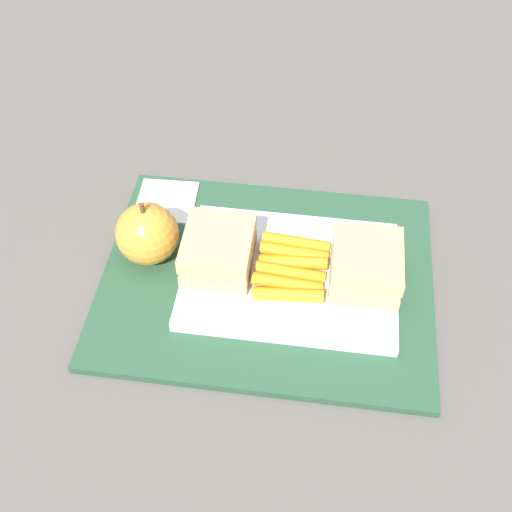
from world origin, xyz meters
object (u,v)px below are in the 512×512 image
Objects in this scene: sandwich_half_right at (218,251)px; food_tray at (290,275)px; carrot_sticks_bundle at (291,267)px; paper_napkin at (166,201)px; apple at (147,234)px; sandwich_half_left at (366,266)px.

food_tray is at bearing 180.00° from sandwich_half_right.
food_tray is 0.01m from carrot_sticks_bundle.
apple is at bearing 91.00° from paper_napkin.
apple is 1.15× the size of paper_napkin.
paper_napkin is at bearing -49.65° from sandwich_half_right.
carrot_sticks_bundle is 1.24× the size of paper_napkin.
carrot_sticks_bundle is at bearing 175.19° from apple.
apple is (0.24, -0.01, 0.00)m from sandwich_half_left.
apple reaches higher than food_tray.
carrot_sticks_bundle is 0.16m from apple.
sandwich_half_right is at bearing 130.35° from paper_napkin.
sandwich_half_right is at bearing 170.66° from apple.
sandwich_half_left is 0.08m from carrot_sticks_bundle.
sandwich_half_right is 1.14× the size of paper_napkin.
sandwich_half_left is at bearing 157.92° from paper_napkin.
carrot_sticks_bundle is at bearing 166.28° from food_tray.
sandwich_half_left reaches higher than carrot_sticks_bundle.
apple is 0.09m from paper_napkin.
sandwich_half_right is 1.00× the size of apple.
apple reaches higher than sandwich_half_left.
sandwich_half_right reaches higher than paper_napkin.
sandwich_half_left is 1.00× the size of sandwich_half_right.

